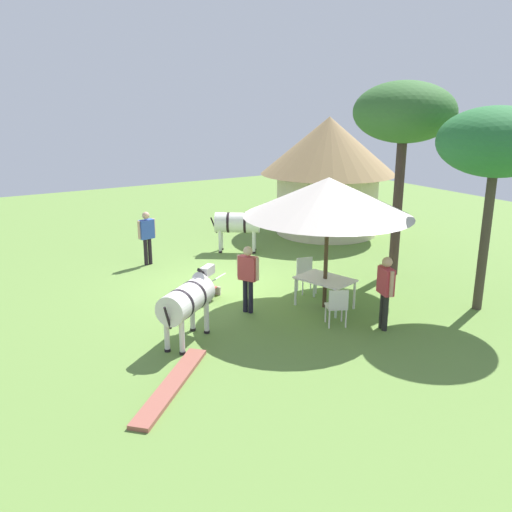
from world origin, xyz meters
name	(u,v)px	position (x,y,z in m)	size (l,w,h in m)	color
ground_plane	(223,285)	(0.00, 0.00, 0.00)	(36.00, 36.00, 0.00)	olive
thatched_hut	(328,168)	(-3.36, 6.19, 2.45)	(4.99, 4.99, 4.30)	beige
shade_umbrella	(328,197)	(2.72, 1.38, 2.74)	(4.00, 4.00, 3.20)	#43311F
patio_dining_table	(325,282)	(2.72, 1.38, 0.66)	(1.52, 1.23, 0.74)	silver
patio_chair_near_hut	(306,272)	(1.55, 1.66, 0.52)	(0.51, 0.52, 0.90)	white
patio_chair_east_end	(337,305)	(3.81, 0.88, 0.52)	(0.57, 0.58, 0.90)	silver
guest_beside_umbrella	(248,273)	(2.05, -0.40, 0.99)	(0.52, 0.40, 1.64)	black
guest_behind_table	(386,286)	(4.46, 1.67, 1.01)	(0.58, 0.33, 1.68)	black
standing_watcher	(147,233)	(-2.91, -1.07, 0.99)	(0.28, 0.59, 1.65)	black
striped_lounge_chair	(207,288)	(0.61, -0.78, 0.26)	(0.96, 0.88, 0.65)	#D2524C
zebra_nearest_camera	(239,223)	(-2.74, 2.05, 0.97)	(1.45, 1.85, 1.51)	silver
zebra_by_umbrella	(188,300)	(2.79, -2.28, 0.93)	(1.50, 1.79, 1.47)	silver
acacia_tree_right_background	(497,143)	(4.74, 4.52, 3.98)	(2.65, 2.65, 4.81)	#40382D
acacia_tree_left_background	(404,114)	(1.69, 4.71, 4.53)	(2.76, 2.76, 5.42)	#44302D
brick_patio_kerb	(172,385)	(4.40, -3.35, 0.04)	(2.80, 0.36, 0.08)	#975345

